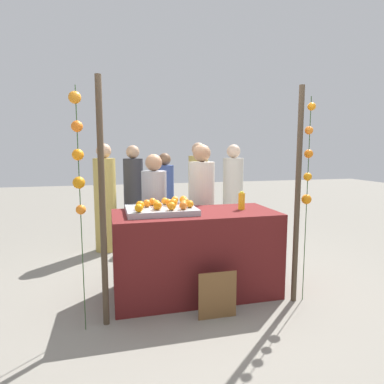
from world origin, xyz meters
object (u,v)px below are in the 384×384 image
at_px(orange_1, 184,204).
at_px(chalkboard_sign, 217,296).
at_px(stall_counter, 195,253).
at_px(vendor_right, 202,213).
at_px(juice_bottle, 242,201).
at_px(vendor_left, 155,220).
at_px(orange_0, 157,205).

distance_m(orange_1, chalkboard_sign, 1.00).
xyz_separation_m(stall_counter, vendor_right, (0.26, 0.67, 0.31)).
bearing_deg(vendor_right, juice_bottle, -66.91).
relative_size(stall_counter, juice_bottle, 8.59).
relative_size(juice_bottle, vendor_right, 0.12).
relative_size(orange_1, chalkboard_sign, 0.17).
height_order(stall_counter, vendor_right, vendor_right).
xyz_separation_m(orange_1, juice_bottle, (0.68, 0.03, -0.00)).
bearing_deg(chalkboard_sign, stall_counter, 95.82).
relative_size(chalkboard_sign, vendor_left, 0.30).
bearing_deg(juice_bottle, orange_0, -178.11).
bearing_deg(orange_0, vendor_right, 45.50).
bearing_deg(stall_counter, vendor_right, 68.68).
bearing_deg(chalkboard_sign, vendor_right, 80.89).
bearing_deg(vendor_right, chalkboard_sign, -99.11).
bearing_deg(orange_1, stall_counter, 9.86).
bearing_deg(stall_counter, orange_0, -177.07).
distance_m(vendor_left, vendor_right, 0.63).
bearing_deg(chalkboard_sign, orange_1, 108.93).
distance_m(stall_counter, vendor_left, 0.78).
bearing_deg(juice_bottle, stall_counter, -178.92).
xyz_separation_m(orange_0, vendor_right, (0.68, 0.69, -0.25)).
relative_size(orange_0, vendor_left, 0.05).
bearing_deg(orange_1, chalkboard_sign, -71.07).
bearing_deg(stall_counter, juice_bottle, 1.08).
distance_m(orange_0, vendor_right, 1.00).
bearing_deg(vendor_left, juice_bottle, -35.15).
xyz_separation_m(orange_0, vendor_left, (0.06, 0.67, -0.30)).
height_order(orange_0, vendor_left, vendor_left).
xyz_separation_m(juice_bottle, chalkboard_sign, (-0.48, -0.60, -0.80)).
bearing_deg(vendor_right, stall_counter, -111.32).
xyz_separation_m(stall_counter, orange_1, (-0.13, -0.02, 0.56)).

